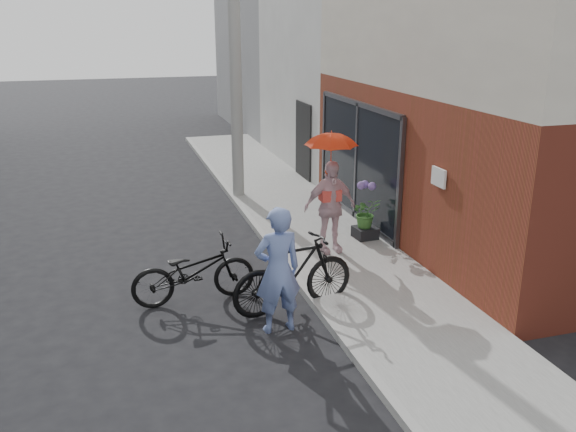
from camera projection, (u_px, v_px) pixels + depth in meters
name	position (u px, v px, depth m)	size (l,w,h in m)	color
ground	(253.00, 310.00, 9.32)	(80.00, 80.00, 0.00)	black
sidewalk	(335.00, 248.00, 11.71)	(2.20, 24.00, 0.12)	gray
curb	(277.00, 254.00, 11.39)	(0.12, 24.00, 0.12)	#9E9E99
brick_building	(575.00, 85.00, 12.21)	(8.09, 8.00, 6.00)	#A13D29
plaster_building	(412.00, 45.00, 18.42)	(8.00, 6.00, 7.00)	silver
east_building_far	(330.00, 38.00, 24.79)	(8.00, 8.00, 7.00)	gray
utility_pole	(235.00, 53.00, 14.01)	(0.28, 0.28, 7.00)	#9E9E99
officer	(278.00, 270.00, 8.47)	(0.67, 0.44, 1.85)	#6A7FBD
bike_left	(194.00, 271.00, 9.47)	(0.68, 1.94, 1.02)	black
bike_right	(294.00, 274.00, 9.17)	(0.56, 1.99, 1.20)	black
kimono_woman	(330.00, 207.00, 11.12)	(1.01, 0.42, 1.72)	beige
parasol	(331.00, 139.00, 10.73)	(0.90, 0.90, 0.79)	#F5451C
planter	(365.00, 232.00, 12.03)	(0.42, 0.42, 0.22)	black
potted_plant	(366.00, 213.00, 11.90)	(0.54, 0.47, 0.60)	#376B2B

